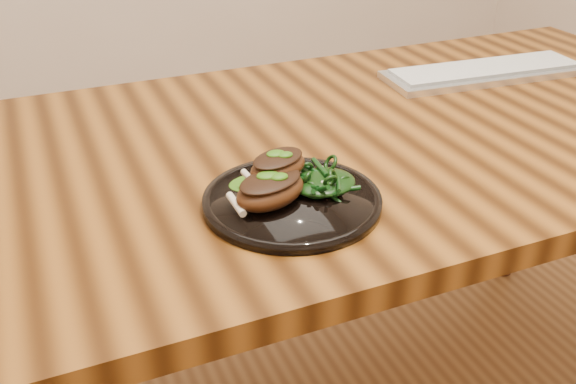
# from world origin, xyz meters

# --- Properties ---
(desk) EXTENTS (1.60, 0.80, 0.75)m
(desk) POSITION_xyz_m (0.00, 0.00, 0.67)
(desk) COLOR #331806
(desk) RESTS_ON ground
(plate) EXTENTS (0.25, 0.25, 0.02)m
(plate) POSITION_xyz_m (-0.21, -0.19, 0.76)
(plate) COLOR black
(plate) RESTS_ON desk
(lamb_chop_front) EXTENTS (0.12, 0.10, 0.05)m
(lamb_chop_front) POSITION_xyz_m (-0.25, -0.20, 0.79)
(lamb_chop_front) COLOR #44200D
(lamb_chop_front) RESTS_ON plate
(lamb_chop_back) EXTENTS (0.11, 0.09, 0.04)m
(lamb_chop_back) POSITION_xyz_m (-0.22, -0.17, 0.80)
(lamb_chop_back) COLOR #44200D
(lamb_chop_back) RESTS_ON plate
(herb_smear) EXTENTS (0.08, 0.06, 0.01)m
(herb_smear) POSITION_xyz_m (-0.24, -0.14, 0.77)
(herb_smear) COLOR #1C4907
(herb_smear) RESTS_ON plate
(greens_heap) EXTENTS (0.09, 0.09, 0.04)m
(greens_heap) POSITION_xyz_m (-0.16, -0.19, 0.78)
(greens_heap) COLOR black
(greens_heap) RESTS_ON plate
(keyboard) EXTENTS (0.45, 0.17, 0.02)m
(keyboard) POSITION_xyz_m (0.38, 0.14, 0.76)
(keyboard) COLOR silver
(keyboard) RESTS_ON desk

